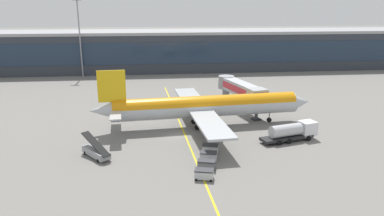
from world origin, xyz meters
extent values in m
plane|color=slate|center=(0.00, 0.00, 0.00)|extent=(700.00, 700.00, 0.00)
cube|color=yellow|center=(1.39, 2.00, 0.00)|extent=(4.50, 79.91, 0.01)
cube|color=#2D333D|center=(14.91, 73.55, 6.76)|extent=(186.73, 21.12, 13.52)
cube|color=#1E2D42|center=(14.91, 62.93, 7.44)|extent=(181.12, 0.16, 7.57)
cube|color=#99999E|center=(14.91, 73.55, 14.02)|extent=(190.46, 21.54, 1.00)
cylinder|color=#B2B7BC|center=(6.28, 4.81, 4.06)|extent=(37.88, 7.12, 4.02)
cylinder|color=orange|center=(6.28, 4.81, 4.42)|extent=(37.12, 6.90, 3.86)
cone|color=#B2B7BC|center=(26.45, 6.48, 4.06)|extent=(4.32, 4.14, 3.82)
cone|color=#B2B7BC|center=(-14.10, 3.12, 4.46)|extent=(5.09, 3.80, 3.42)
cube|color=gold|center=(-12.00, 3.29, 9.08)|extent=(5.24, 0.79, 6.03)
cube|color=#B2B7BC|center=(-11.83, 7.34, 4.66)|extent=(2.52, 6.58, 0.24)
cube|color=#B2B7BC|center=(-11.17, -0.67, 4.66)|extent=(2.52, 6.58, 0.24)
cube|color=#B2B7BC|center=(3.96, 14.57, 3.75)|extent=(6.09, 16.17, 0.40)
cube|color=#B2B7BC|center=(5.60, -5.20, 3.75)|extent=(6.09, 16.17, 0.40)
cylinder|color=#939399|center=(5.19, 11.82, 2.35)|extent=(3.27, 2.46, 2.21)
cylinder|color=#939399|center=(6.36, -2.28, 2.35)|extent=(3.27, 2.46, 2.21)
cylinder|color=black|center=(19.79, 5.93, 0.50)|extent=(1.03, 0.48, 1.00)
cylinder|color=slate|center=(19.79, 5.93, 1.52)|extent=(0.20, 0.20, 2.05)
cylinder|color=black|center=(3.87, 6.43, 0.50)|extent=(1.03, 0.48, 1.00)
cylinder|color=slate|center=(3.87, 6.43, 1.52)|extent=(0.20, 0.20, 2.05)
cylinder|color=black|center=(4.17, 2.82, 0.50)|extent=(1.03, 0.48, 1.00)
cylinder|color=slate|center=(4.17, 2.82, 1.52)|extent=(0.20, 0.20, 2.05)
cube|color=#B2B7BC|center=(15.68, 15.04, 5.36)|extent=(6.63, 15.13, 2.80)
cube|color=red|center=(15.73, 15.06, 5.36)|extent=(6.15, 12.86, 1.54)
cube|color=#9EA3A8|center=(17.54, 7.85, 5.36)|extent=(4.29, 4.00, 2.94)
cylinder|color=#4C4C51|center=(17.54, 7.85, 1.98)|extent=(0.70, 0.70, 3.96)
cube|color=#262628|center=(17.54, 7.85, 0.15)|extent=(2.19, 2.19, 0.30)
cylinder|color=gray|center=(13.82, 22.23, 5.36)|extent=(3.90, 3.90, 3.08)
cylinder|color=gray|center=(13.82, 22.23, 1.98)|extent=(1.80, 1.80, 3.96)
cube|color=#232326|center=(19.47, -5.19, 0.75)|extent=(10.31, 4.94, 0.50)
cube|color=silver|center=(23.73, -4.08, 2.00)|extent=(3.34, 3.12, 2.50)
cube|color=black|center=(24.95, -3.76, 2.50)|extent=(0.73, 2.27, 1.12)
cylinder|color=#B7BABF|center=(19.20, -5.26, 2.10)|extent=(6.36, 3.64, 2.20)
cylinder|color=black|center=(22.89, -3.07, 0.50)|extent=(1.06, 0.59, 1.00)
cylinder|color=black|center=(23.48, -5.37, 0.50)|extent=(1.06, 0.59, 1.00)
cylinder|color=black|center=(18.88, -4.12, 0.50)|extent=(1.06, 0.59, 1.00)
cylinder|color=black|center=(19.48, -6.41, 0.50)|extent=(1.06, 0.59, 1.00)
cylinder|color=black|center=(16.85, -4.64, 0.50)|extent=(1.06, 0.59, 1.00)
cylinder|color=black|center=(17.45, -6.94, 0.50)|extent=(1.06, 0.59, 1.00)
cube|color=gray|center=(-13.73, -8.73, 0.85)|extent=(5.15, 5.92, 1.10)
cube|color=black|center=(-13.73, -8.73, 2.30)|extent=(5.24, 6.29, 2.38)
cylinder|color=black|center=(-11.77, -9.88, 0.30)|extent=(0.56, 0.63, 0.60)
cylinder|color=black|center=(-13.13, -10.92, 0.30)|extent=(0.56, 0.63, 0.60)
cylinder|color=black|center=(-14.32, -6.54, 0.30)|extent=(0.56, 0.63, 0.60)
cylinder|color=black|center=(-15.68, -7.58, 0.30)|extent=(0.56, 0.63, 0.60)
cube|color=#B2B7BC|center=(2.54, -18.27, 0.73)|extent=(2.89, 2.10, 1.10)
cube|color=#333338|center=(2.54, -18.27, 1.43)|extent=(2.95, 2.14, 0.10)
cylinder|color=black|center=(1.35, -18.74, 0.18)|extent=(0.38, 0.21, 0.36)
cylinder|color=black|center=(1.72, -17.29, 0.18)|extent=(0.38, 0.21, 0.36)
cylinder|color=black|center=(3.36, -19.25, 0.18)|extent=(0.38, 0.21, 0.36)
cylinder|color=black|center=(3.73, -17.80, 0.18)|extent=(0.38, 0.21, 0.36)
cube|color=#595B60|center=(3.33, -15.17, 0.73)|extent=(2.89, 2.10, 1.10)
cube|color=#333338|center=(3.33, -15.17, 1.43)|extent=(2.95, 2.14, 0.10)
cylinder|color=black|center=(2.14, -15.64, 0.18)|extent=(0.38, 0.21, 0.36)
cylinder|color=black|center=(2.51, -14.19, 0.18)|extent=(0.38, 0.21, 0.36)
cylinder|color=black|center=(4.16, -16.15, 0.18)|extent=(0.38, 0.21, 0.36)
cylinder|color=black|center=(4.53, -14.70, 0.18)|extent=(0.38, 0.21, 0.36)
cube|color=#B2B7BC|center=(4.13, -12.07, 0.73)|extent=(2.89, 2.10, 1.10)
cube|color=#333338|center=(4.13, -12.07, 1.43)|extent=(2.95, 2.14, 0.10)
cylinder|color=black|center=(2.93, -12.54, 0.18)|extent=(0.38, 0.21, 0.36)
cylinder|color=black|center=(3.30, -11.08, 0.18)|extent=(0.38, 0.21, 0.36)
cylinder|color=black|center=(4.95, -13.05, 0.18)|extent=(0.38, 0.21, 0.36)
cylinder|color=black|center=(5.32, -11.60, 0.18)|extent=(0.38, 0.21, 0.36)
cube|color=#B2B7BC|center=(4.92, -8.97, 0.73)|extent=(2.89, 2.10, 1.10)
cube|color=#333338|center=(4.92, -8.97, 1.43)|extent=(2.95, 2.14, 0.10)
cylinder|color=black|center=(3.72, -9.44, 0.18)|extent=(0.38, 0.21, 0.36)
cylinder|color=black|center=(4.09, -7.98, 0.18)|extent=(0.38, 0.21, 0.36)
cylinder|color=black|center=(5.74, -9.95, 0.18)|extent=(0.38, 0.21, 0.36)
cylinder|color=black|center=(6.11, -8.50, 0.18)|extent=(0.38, 0.21, 0.36)
cylinder|color=gray|center=(-28.01, 61.55, 12.59)|extent=(0.44, 0.44, 25.19)
camera|label=1|loc=(-4.28, -64.58, 23.81)|focal=34.01mm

